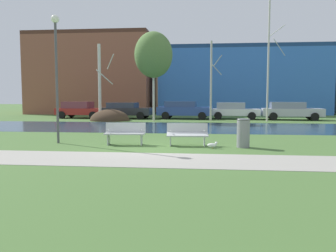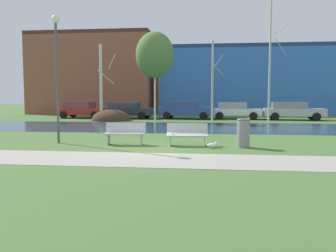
{
  "view_description": "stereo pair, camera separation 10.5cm",
  "coord_description": "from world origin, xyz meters",
  "px_view_note": "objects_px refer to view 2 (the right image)",
  "views": [
    {
      "loc": [
        1.91,
        -12.65,
        1.91
      ],
      "look_at": [
        0.45,
        0.94,
        0.75
      ],
      "focal_mm": 37.11,
      "sensor_mm": 36.0,
      "label": 1
    },
    {
      "loc": [
        2.02,
        -12.64,
        1.91
      ],
      "look_at": [
        0.45,
        0.94,
        0.75
      ],
      "focal_mm": 37.11,
      "sensor_mm": 36.0,
      "label": 2
    }
  ],
  "objects_px": {
    "streetlamp": "(56,58)",
    "parked_van_nearest_red": "(82,109)",
    "trash_bin": "(243,133)",
    "parked_wagon_fourth_white": "(235,110)",
    "bench_right": "(187,134)",
    "bench_left": "(125,133)",
    "parked_sedan_second_dark": "(127,110)",
    "parked_hatch_third_blue": "(185,110)",
    "seagull": "(212,145)",
    "parked_suv_fifth_silver": "(292,110)"
  },
  "relations": [
    {
      "from": "bench_left",
      "to": "trash_bin",
      "type": "height_order",
      "value": "trash_bin"
    },
    {
      "from": "parked_van_nearest_red",
      "to": "parked_hatch_third_blue",
      "type": "height_order",
      "value": "parked_hatch_third_blue"
    },
    {
      "from": "bench_right",
      "to": "trash_bin",
      "type": "height_order",
      "value": "trash_bin"
    },
    {
      "from": "trash_bin",
      "to": "parked_wagon_fourth_white",
      "type": "height_order",
      "value": "parked_wagon_fourth_white"
    },
    {
      "from": "bench_left",
      "to": "parked_sedan_second_dark",
      "type": "bearing_deg",
      "value": 102.97
    },
    {
      "from": "parked_wagon_fourth_white",
      "to": "trash_bin",
      "type": "bearing_deg",
      "value": -93.29
    },
    {
      "from": "bench_right",
      "to": "parked_sedan_second_dark",
      "type": "xyz_separation_m",
      "value": [
        -6.19,
        16.14,
        0.28
      ]
    },
    {
      "from": "bench_right",
      "to": "parked_wagon_fourth_white",
      "type": "height_order",
      "value": "parked_wagon_fourth_white"
    },
    {
      "from": "bench_right",
      "to": "parked_sedan_second_dark",
      "type": "distance_m",
      "value": 17.29
    },
    {
      "from": "parked_wagon_fourth_white",
      "to": "parked_suv_fifth_silver",
      "type": "height_order",
      "value": "parked_suv_fifth_silver"
    },
    {
      "from": "bench_left",
      "to": "parked_suv_fifth_silver",
      "type": "xyz_separation_m",
      "value": [
        10.12,
        15.93,
        0.3
      ]
    },
    {
      "from": "parked_sedan_second_dark",
      "to": "parked_wagon_fourth_white",
      "type": "distance_m",
      "value": 9.26
    },
    {
      "from": "bench_left",
      "to": "parked_hatch_third_blue",
      "type": "bearing_deg",
      "value": 85.28
    },
    {
      "from": "bench_left",
      "to": "parked_suv_fifth_silver",
      "type": "height_order",
      "value": "parked_suv_fifth_silver"
    },
    {
      "from": "streetlamp",
      "to": "parked_sedan_second_dark",
      "type": "xyz_separation_m",
      "value": [
        -0.87,
        15.96,
        -2.72
      ]
    },
    {
      "from": "parked_van_nearest_red",
      "to": "seagull",
      "type": "bearing_deg",
      "value": -56.36
    },
    {
      "from": "trash_bin",
      "to": "parked_hatch_third_blue",
      "type": "relative_size",
      "value": 0.23
    },
    {
      "from": "bench_right",
      "to": "trash_bin",
      "type": "relative_size",
      "value": 1.52
    },
    {
      "from": "streetlamp",
      "to": "parked_suv_fifth_silver",
      "type": "bearing_deg",
      "value": 50.55
    },
    {
      "from": "streetlamp",
      "to": "trash_bin",
      "type": "bearing_deg",
      "value": -3.21
    },
    {
      "from": "parked_sedan_second_dark",
      "to": "seagull",
      "type": "bearing_deg",
      "value": -66.93
    },
    {
      "from": "seagull",
      "to": "parked_van_nearest_red",
      "type": "relative_size",
      "value": 0.09
    },
    {
      "from": "seagull",
      "to": "parked_sedan_second_dark",
      "type": "height_order",
      "value": "parked_sedan_second_dark"
    },
    {
      "from": "parked_hatch_third_blue",
      "to": "parked_wagon_fourth_white",
      "type": "distance_m",
      "value": 4.22
    },
    {
      "from": "bench_right",
      "to": "seagull",
      "type": "relative_size",
      "value": 3.91
    },
    {
      "from": "streetlamp",
      "to": "parked_suv_fifth_silver",
      "type": "relative_size",
      "value": 1.06
    },
    {
      "from": "trash_bin",
      "to": "parked_van_nearest_red",
      "type": "distance_m",
      "value": 20.69
    },
    {
      "from": "seagull",
      "to": "streetlamp",
      "type": "relative_size",
      "value": 0.08
    },
    {
      "from": "streetlamp",
      "to": "parked_wagon_fourth_white",
      "type": "bearing_deg",
      "value": 62.72
    },
    {
      "from": "trash_bin",
      "to": "parked_suv_fifth_silver",
      "type": "xyz_separation_m",
      "value": [
        5.54,
        16.17,
        0.22
      ]
    },
    {
      "from": "bench_left",
      "to": "parked_hatch_third_blue",
      "type": "relative_size",
      "value": 0.35
    },
    {
      "from": "bench_left",
      "to": "parked_hatch_third_blue",
      "type": "xyz_separation_m",
      "value": [
        1.33,
        16.17,
        0.33
      ]
    },
    {
      "from": "parked_van_nearest_red",
      "to": "parked_suv_fifth_silver",
      "type": "distance_m",
      "value": 17.97
    },
    {
      "from": "trash_bin",
      "to": "streetlamp",
      "type": "bearing_deg",
      "value": 176.79
    },
    {
      "from": "parked_hatch_third_blue",
      "to": "parked_sedan_second_dark",
      "type": "bearing_deg",
      "value": -179.74
    },
    {
      "from": "bench_left",
      "to": "parked_sedan_second_dark",
      "type": "xyz_separation_m",
      "value": [
        -3.72,
        16.14,
        0.28
      ]
    },
    {
      "from": "bench_right",
      "to": "parked_van_nearest_red",
      "type": "xyz_separation_m",
      "value": [
        -10.32,
        16.3,
        0.3
      ]
    },
    {
      "from": "parked_van_nearest_red",
      "to": "parked_wagon_fourth_white",
      "type": "bearing_deg",
      "value": 0.59
    },
    {
      "from": "streetlamp",
      "to": "parked_van_nearest_red",
      "type": "height_order",
      "value": "streetlamp"
    },
    {
      "from": "parked_sedan_second_dark",
      "to": "parked_wagon_fourth_white",
      "type": "bearing_deg",
      "value": 1.86
    },
    {
      "from": "trash_bin",
      "to": "parked_sedan_second_dark",
      "type": "relative_size",
      "value": 0.24
    },
    {
      "from": "bench_right",
      "to": "trash_bin",
      "type": "xyz_separation_m",
      "value": [
        2.11,
        -0.24,
        0.08
      ]
    },
    {
      "from": "bench_left",
      "to": "seagull",
      "type": "relative_size",
      "value": 3.91
    },
    {
      "from": "bench_right",
      "to": "parked_van_nearest_red",
      "type": "relative_size",
      "value": 0.37
    },
    {
      "from": "bench_left",
      "to": "parked_wagon_fourth_white",
      "type": "bearing_deg",
      "value": 71.38
    },
    {
      "from": "seagull",
      "to": "parked_suv_fifth_silver",
      "type": "xyz_separation_m",
      "value": [
        6.69,
        16.58,
        0.64
      ]
    },
    {
      "from": "trash_bin",
      "to": "parked_hatch_third_blue",
      "type": "bearing_deg",
      "value": 101.2
    },
    {
      "from": "trash_bin",
      "to": "parked_wagon_fourth_white",
      "type": "bearing_deg",
      "value": 86.71
    },
    {
      "from": "bench_right",
      "to": "seagull",
      "type": "xyz_separation_m",
      "value": [
        0.96,
        -0.64,
        -0.34
      ]
    },
    {
      "from": "parked_van_nearest_red",
      "to": "parked_hatch_third_blue",
      "type": "xyz_separation_m",
      "value": [
        9.18,
        -0.14,
        0.03
      ]
    }
  ]
}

